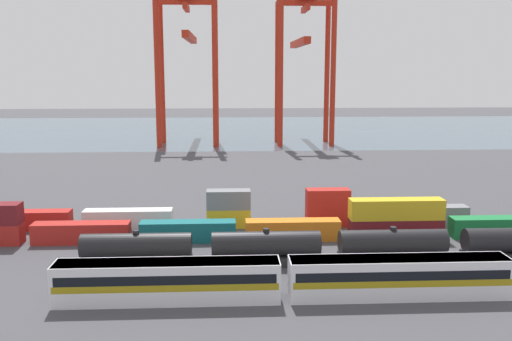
{
  "coord_description": "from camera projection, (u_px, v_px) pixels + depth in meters",
  "views": [
    {
      "loc": [
        -5.94,
        -71.58,
        21.52
      ],
      "look_at": [
        -1.49,
        18.48,
        5.36
      ],
      "focal_mm": 39.45,
      "sensor_mm": 36.0,
      "label": 1
    }
  ],
  "objects": [
    {
      "name": "ground_plane",
      "position": [
        258.0,
        178.0,
        113.78
      ],
      "size": [
        420.0,
        420.0,
        0.0
      ],
      "primitive_type": "plane",
      "color": "#424247"
    },
    {
      "name": "harbour_water",
      "position": [
        245.0,
        130.0,
        204.96
      ],
      "size": [
        400.0,
        110.0,
        0.01
      ],
      "primitive_type": "cube",
      "color": "#475B6B",
      "rests_on": "ground_plane"
    },
    {
      "name": "passenger_train",
      "position": [
        284.0,
        277.0,
        53.22
      ],
      "size": [
        43.11,
        3.14,
        3.9
      ],
      "color": "silver",
      "rests_on": "ground_plane"
    },
    {
      "name": "freight_tank_row",
      "position": [
        393.0,
        246.0,
        63.35
      ],
      "size": [
        69.31,
        2.73,
        4.19
      ],
      "color": "#232326",
      "rests_on": "ground_plane"
    },
    {
      "name": "shipping_container_2",
      "position": [
        82.0,
        233.0,
        70.77
      ],
      "size": [
        12.1,
        2.44,
        2.6
      ],
      "primitive_type": "cube",
      "color": "#AD211C",
      "rests_on": "ground_plane"
    },
    {
      "name": "shipping_container_3",
      "position": [
        188.0,
        231.0,
        71.42
      ],
      "size": [
        12.1,
        2.44,
        2.6
      ],
      "primitive_type": "cube",
      "color": "#146066",
      "rests_on": "ground_plane"
    },
    {
      "name": "shipping_container_4",
      "position": [
        293.0,
        230.0,
        72.07
      ],
      "size": [
        12.1,
        2.44,
        2.6
      ],
      "primitive_type": "cube",
      "color": "orange",
      "rests_on": "ground_plane"
    },
    {
      "name": "shipping_container_5",
      "position": [
        395.0,
        228.0,
        72.72
      ],
      "size": [
        12.1,
        2.44,
        2.6
      ],
      "primitive_type": "cube",
      "color": "maroon",
      "rests_on": "ground_plane"
    },
    {
      "name": "shipping_container_6",
      "position": [
        396.0,
        209.0,
        72.26
      ],
      "size": [
        12.1,
        2.44,
        2.6
      ],
      "primitive_type": "cube",
      "color": "gold",
      "rests_on": "shipping_container_5"
    },
    {
      "name": "shipping_container_7",
      "position": [
        496.0,
        227.0,
        73.37
      ],
      "size": [
        12.1,
        2.44,
        2.6
      ],
      "primitive_type": "cube",
      "color": "#197538",
      "rests_on": "ground_plane"
    },
    {
      "name": "shipping_container_8",
      "position": [
        26.0,
        220.0,
        76.71
      ],
      "size": [
        12.1,
        2.44,
        2.6
      ],
      "primitive_type": "cube",
      "color": "#AD211C",
      "rests_on": "ground_plane"
    },
    {
      "name": "shipping_container_9",
      "position": [
        128.0,
        219.0,
        77.39
      ],
      "size": [
        12.1,
        2.44,
        2.6
      ],
      "primitive_type": "cube",
      "color": "silver",
      "rests_on": "ground_plane"
    },
    {
      "name": "shipping_container_10",
      "position": [
        229.0,
        218.0,
        78.06
      ],
      "size": [
        6.04,
        2.44,
        2.6
      ],
      "primitive_type": "cube",
      "color": "gold",
      "rests_on": "ground_plane"
    },
    {
      "name": "shipping_container_11",
      "position": [
        229.0,
        199.0,
        77.6
      ],
      "size": [
        6.04,
        2.44,
        2.6
      ],
      "primitive_type": "cube",
      "color": "slate",
      "rests_on": "shipping_container_10"
    },
    {
      "name": "shipping_container_12",
      "position": [
        327.0,
        216.0,
        78.73
      ],
      "size": [
        6.04,
        2.44,
        2.6
      ],
      "primitive_type": "cube",
      "color": "#AD211C",
      "rests_on": "ground_plane"
    },
    {
      "name": "shipping_container_13",
      "position": [
        328.0,
        198.0,
        78.27
      ],
      "size": [
        6.04,
        2.44,
        2.6
      ],
      "primitive_type": "cube",
      "color": "#AD211C",
      "rests_on": "shipping_container_12"
    },
    {
      "name": "shipping_container_14",
      "position": [
        424.0,
        215.0,
        79.4
      ],
      "size": [
        12.1,
        2.44,
        2.6
      ],
      "primitive_type": "cube",
      "color": "slate",
      "rests_on": "ground_plane"
    },
    {
      "name": "gantry_crane_west",
      "position": [
        188.0,
        51.0,
        163.13
      ],
      "size": [
        17.52,
        39.68,
        44.38
      ],
      "color": "red",
      "rests_on": "ground_plane"
    },
    {
      "name": "gantry_crane_central",
      "position": [
        304.0,
        53.0,
        164.28
      ],
      "size": [
        16.46,
        35.65,
        44.26
      ],
      "color": "red",
      "rests_on": "ground_plane"
    }
  ]
}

